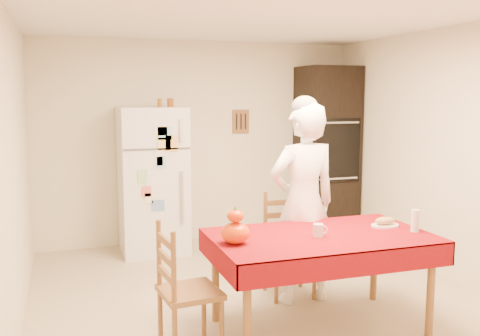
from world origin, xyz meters
name	(u,v)px	position (x,y,z in m)	size (l,w,h in m)	color
floor	(261,302)	(0.00, 0.00, 0.00)	(4.50, 4.50, 0.00)	tan
room_shell	(262,120)	(0.00, 0.00, 1.62)	(4.02, 4.52, 2.51)	beige
refrigerator	(153,180)	(-0.65, 1.88, 0.85)	(0.75, 0.74, 1.70)	white
oven_cabinet	(327,152)	(1.63, 1.93, 1.10)	(0.70, 0.62, 2.20)	black
dining_table	(320,243)	(0.24, -0.65, 0.69)	(1.70, 1.00, 0.76)	brown
chair_far	(287,240)	(0.31, 0.15, 0.51)	(0.45, 0.43, 0.95)	brown
chair_left	(181,286)	(-0.88, -0.72, 0.51)	(0.44, 0.46, 0.95)	brown
seated_woman	(303,204)	(0.36, -0.07, 0.89)	(0.65, 0.42, 1.77)	white
coffee_mug	(318,230)	(0.19, -0.70, 0.81)	(0.08, 0.08, 0.10)	silver
pumpkin_lower	(235,233)	(-0.46, -0.68, 0.84)	(0.21, 0.21, 0.16)	#DC4805
pumpkin_upper	(235,216)	(-0.46, -0.68, 0.97)	(0.12, 0.12, 0.09)	#C53F04
wine_glass	(415,221)	(1.00, -0.80, 0.85)	(0.07, 0.07, 0.18)	silver
bread_plate	(385,226)	(0.86, -0.58, 0.77)	(0.24, 0.24, 0.02)	white
bread_loaf	(385,221)	(0.86, -0.58, 0.81)	(0.18, 0.10, 0.06)	tan
spice_jar_left	(160,103)	(-0.54, 1.93, 1.75)	(0.05, 0.05, 0.10)	#975C1B
spice_jar_mid	(169,103)	(-0.43, 1.93, 1.75)	(0.05, 0.05, 0.10)	brown
spice_jar_right	(171,103)	(-0.41, 1.93, 1.75)	(0.05, 0.05, 0.10)	brown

